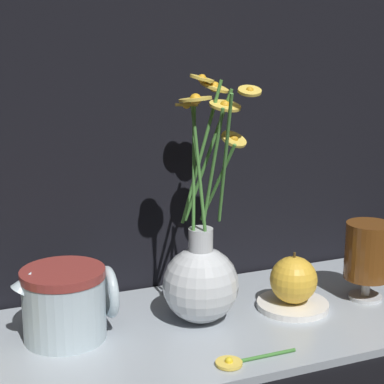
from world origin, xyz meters
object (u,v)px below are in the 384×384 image
Objects in this scene: vase_with_flowers at (201,274)px; tea_glass at (368,253)px; orange_fruit at (292,279)px; ceramic_pitcher at (65,300)px.

vase_with_flowers is 0.28m from tea_glass.
vase_with_flowers is 2.84× the size of tea_glass.
tea_glass is at bearing -6.96° from orange_fruit.
vase_with_flowers is 4.42× the size of orange_fruit.
ceramic_pitcher reaches higher than orange_fruit.
vase_with_flowers is 0.15m from orange_fruit.
vase_with_flowers is at bearing -5.30° from ceramic_pitcher.
tea_glass reaches higher than ceramic_pitcher.
vase_with_flowers is at bearing 175.86° from orange_fruit.
vase_with_flowers is at bearing 174.56° from tea_glass.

